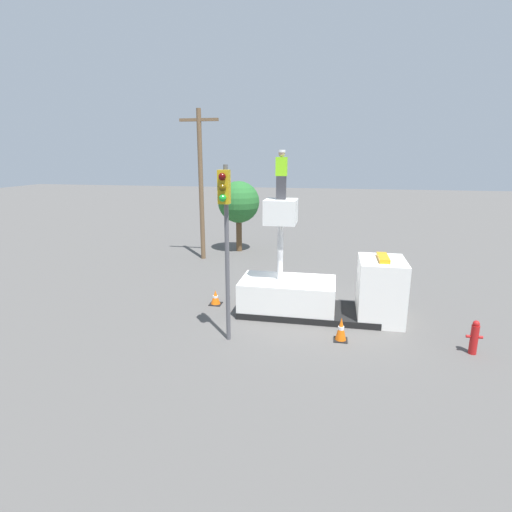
{
  "coord_description": "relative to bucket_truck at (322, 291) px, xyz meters",
  "views": [
    {
      "loc": [
        0.76,
        -14.49,
        5.96
      ],
      "look_at": [
        -1.79,
        -1.35,
        2.55
      ],
      "focal_mm": 28.0,
      "sensor_mm": 36.0,
      "label": 1
    }
  ],
  "objects": [
    {
      "name": "traffic_cone_curbside",
      "position": [
        0.69,
        -2.07,
        -0.58
      ],
      "size": [
        0.45,
        0.45,
        0.8
      ],
      "color": "black",
      "rests_on": "ground"
    },
    {
      "name": "tree_left_bg",
      "position": [
        -5.53,
        9.66,
        2.11
      ],
      "size": [
        2.58,
        2.58,
        4.4
      ],
      "color": "brown",
      "rests_on": "ground"
    },
    {
      "name": "utility_pole",
      "position": [
        -7.17,
        7.38,
        3.56
      ],
      "size": [
        2.2,
        0.26,
        8.41
      ],
      "color": "brown",
      "rests_on": "ground"
    },
    {
      "name": "fire_hydrant",
      "position": [
        4.68,
        -2.22,
        -0.43
      ],
      "size": [
        0.47,
        0.23,
        1.09
      ],
      "color": "red",
      "rests_on": "ground"
    },
    {
      "name": "traffic_cone_rear",
      "position": [
        -4.31,
        0.3,
        -0.68
      ],
      "size": [
        0.49,
        0.49,
        0.6
      ],
      "color": "black",
      "rests_on": "ground"
    },
    {
      "name": "traffic_light_pole",
      "position": [
        -2.97,
        -2.83,
        3.04
      ],
      "size": [
        0.34,
        0.57,
        5.68
      ],
      "color": "#515156",
      "rests_on": "ground"
    },
    {
      "name": "ground_plane",
      "position": [
        -0.51,
        0.0,
        -0.97
      ],
      "size": [
        120.0,
        120.0,
        0.0
      ],
      "primitive_type": "plane",
      "color": "#565451"
    },
    {
      "name": "bucket_truck",
      "position": [
        0.0,
        0.0,
        0.0
      ],
      "size": [
        6.06,
        2.13,
        4.38
      ],
      "color": "black",
      "rests_on": "ground"
    },
    {
      "name": "worker",
      "position": [
        -1.63,
        0.0,
        4.3
      ],
      "size": [
        0.4,
        0.26,
        1.75
      ],
      "color": "#38383D",
      "rests_on": "bucket_truck"
    }
  ]
}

